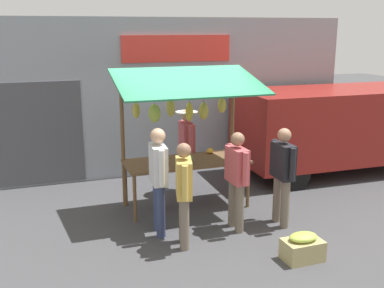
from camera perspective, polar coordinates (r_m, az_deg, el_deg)
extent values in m
plane|color=#424244|center=(8.64, -0.66, -7.61)|extent=(40.00, 40.00, 0.00)
cube|color=#8C939E|center=(10.25, -4.61, 5.66)|extent=(9.00, 0.25, 3.40)
cube|color=red|center=(10.14, -1.84, 11.57)|extent=(2.40, 0.06, 0.56)
cube|color=#47474C|center=(9.90, -18.64, 1.13)|extent=(1.90, 0.04, 2.10)
cube|color=brown|center=(8.36, -0.67, -2.15)|extent=(2.20, 0.90, 0.05)
cylinder|color=brown|center=(7.88, -6.99, -6.65)|extent=(0.06, 0.06, 0.83)
cylinder|color=brown|center=(8.53, 6.84, -5.03)|extent=(0.06, 0.06, 0.83)
cylinder|color=brown|center=(8.60, -8.11, -4.90)|extent=(0.06, 0.06, 0.83)
cylinder|color=brown|center=(9.20, 4.72, -3.54)|extent=(0.06, 0.06, 0.83)
cylinder|color=brown|center=(8.40, -8.43, 0.02)|extent=(0.07, 0.07, 2.35)
cylinder|color=brown|center=(9.02, 4.91, 1.10)|extent=(0.07, 0.07, 2.35)
cylinder|color=brown|center=(8.47, -1.56, 7.01)|extent=(2.12, 0.06, 0.06)
cube|color=#23724C|center=(7.94, -0.36, 7.62)|extent=(2.50, 1.46, 0.39)
cylinder|color=brown|center=(8.71, 3.71, 6.40)|extent=(0.01, 0.01, 0.24)
ellipsoid|color=gold|center=(8.75, 3.69, 4.73)|extent=(0.23, 0.21, 0.28)
cylinder|color=brown|center=(8.58, 1.44, 6.10)|extent=(0.01, 0.01, 0.30)
ellipsoid|color=gold|center=(8.63, 1.42, 4.06)|extent=(0.27, 0.27, 0.32)
cylinder|color=brown|center=(8.54, -0.33, 6.09)|extent=(0.01, 0.01, 0.29)
ellipsoid|color=yellow|center=(8.59, -0.33, 3.96)|extent=(0.20, 0.19, 0.35)
cylinder|color=brown|center=(8.41, -2.64, 6.27)|extent=(0.01, 0.01, 0.20)
ellipsoid|color=gold|center=(8.45, -2.62, 4.47)|extent=(0.17, 0.20, 0.34)
cylinder|color=brown|center=(8.31, -4.64, 5.85)|extent=(0.01, 0.01, 0.28)
ellipsoid|color=#B2CC4C|center=(8.36, -4.60, 3.75)|extent=(0.26, 0.23, 0.34)
cylinder|color=brown|center=(8.25, -6.89, 5.90)|extent=(0.01, 0.01, 0.24)
ellipsoid|color=gold|center=(8.29, -6.84, 4.11)|extent=(0.20, 0.21, 0.29)
sphere|color=#729E4C|center=(8.11, -0.61, -1.75)|extent=(0.20, 0.20, 0.20)
ellipsoid|color=gold|center=(8.80, 2.21, -0.82)|extent=(0.21, 0.21, 0.10)
cylinder|color=navy|center=(9.37, -0.84, -3.19)|extent=(0.14, 0.14, 0.82)
cylinder|color=navy|center=(9.12, -0.43, -3.68)|extent=(0.14, 0.14, 0.82)
cube|color=#BF4C51|center=(9.06, -0.65, 0.80)|extent=(0.26, 0.51, 0.58)
cylinder|color=#BF4C51|center=(9.35, -1.11, 1.35)|extent=(0.09, 0.09, 0.53)
cylinder|color=#BF4C51|center=(8.77, -0.16, 0.50)|extent=(0.09, 0.09, 0.53)
sphere|color=tan|center=(8.97, -0.66, 3.49)|extent=(0.23, 0.23, 0.23)
cylinder|color=beige|center=(8.96, -0.66, 3.91)|extent=(0.43, 0.43, 0.02)
cylinder|color=#726656|center=(7.78, 11.29, -7.19)|extent=(0.14, 0.14, 0.81)
cylinder|color=#726656|center=(8.00, 10.35, -6.55)|extent=(0.14, 0.14, 0.81)
cube|color=black|center=(7.68, 11.05, -2.04)|extent=(0.23, 0.49, 0.57)
cylinder|color=black|center=(7.42, 12.19, -2.48)|extent=(0.09, 0.09, 0.53)
cylinder|color=black|center=(7.93, 10.00, -1.30)|extent=(0.09, 0.09, 0.53)
sphere|color=#A87A5B|center=(7.57, 11.20, 1.07)|extent=(0.22, 0.22, 0.22)
cylinder|color=#726656|center=(7.51, 5.83, -7.84)|extent=(0.14, 0.14, 0.80)
cylinder|color=#726656|center=(7.73, 4.97, -7.16)|extent=(0.14, 0.14, 0.80)
cube|color=#BF4C51|center=(7.40, 5.51, -2.59)|extent=(0.23, 0.48, 0.56)
cylinder|color=#BF4C51|center=(7.13, 6.55, -3.06)|extent=(0.09, 0.09, 0.52)
cylinder|color=#BF4C51|center=(7.65, 4.55, -1.83)|extent=(0.09, 0.09, 0.52)
sphere|color=#8C664C|center=(7.29, 5.59, 0.58)|extent=(0.22, 0.22, 0.22)
cylinder|color=#726656|center=(6.92, -0.92, -9.80)|extent=(0.14, 0.14, 0.78)
cylinder|color=#726656|center=(7.15, -1.05, -8.96)|extent=(0.14, 0.14, 0.78)
cube|color=gold|center=(6.80, -1.01, -4.18)|extent=(0.33, 0.51, 0.56)
cylinder|color=gold|center=(6.51, -0.86, -4.81)|extent=(0.09, 0.09, 0.51)
cylinder|color=gold|center=(7.07, -1.15, -3.26)|extent=(0.09, 0.09, 0.51)
sphere|color=#8C664C|center=(6.68, -1.02, -0.79)|extent=(0.22, 0.22, 0.22)
cylinder|color=navy|center=(7.31, -3.84, -8.22)|extent=(0.14, 0.14, 0.85)
cylinder|color=navy|center=(7.56, -4.23, -7.43)|extent=(0.14, 0.14, 0.85)
cube|color=silver|center=(7.20, -4.14, -2.46)|extent=(0.27, 0.53, 0.60)
cylinder|color=silver|center=(6.89, -3.69, -3.00)|extent=(0.09, 0.09, 0.55)
cylinder|color=silver|center=(7.49, -4.56, -1.62)|extent=(0.09, 0.09, 0.55)
sphere|color=tan|center=(7.08, -4.20, 1.00)|extent=(0.23, 0.23, 0.23)
cube|color=maroon|center=(10.88, 17.21, 2.38)|extent=(4.43, 1.93, 1.55)
cube|color=black|center=(10.13, 11.18, 3.52)|extent=(1.44, 1.84, 0.68)
cylinder|color=black|center=(9.59, 12.37, -3.62)|extent=(0.66, 0.19, 0.66)
cylinder|color=black|center=(11.00, 8.03, -1.15)|extent=(0.66, 0.19, 0.66)
cylinder|color=black|center=(12.57, 20.38, 0.02)|extent=(0.66, 0.19, 0.66)
cube|color=tan|center=(6.91, 13.33, -12.47)|extent=(0.56, 0.38, 0.30)
ellipsoid|color=#B2CC4C|center=(6.82, 13.42, -10.98)|extent=(0.42, 0.28, 0.12)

